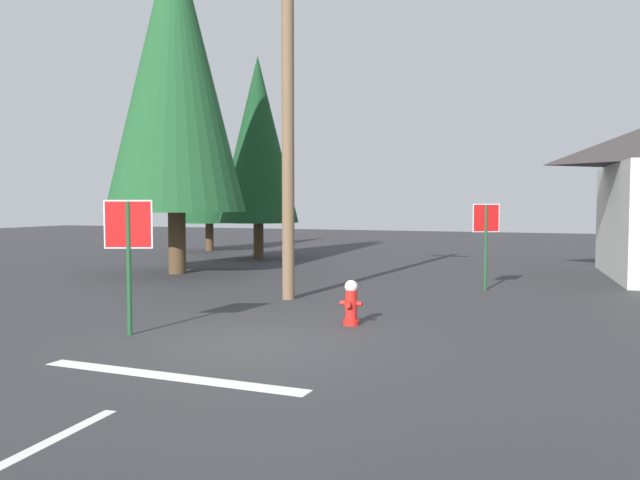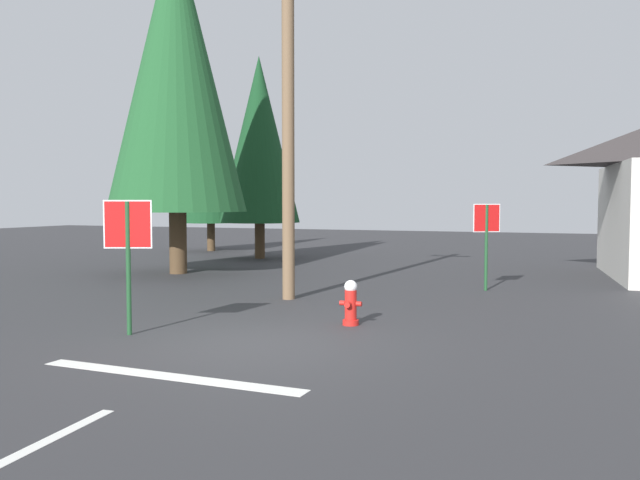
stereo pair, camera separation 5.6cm
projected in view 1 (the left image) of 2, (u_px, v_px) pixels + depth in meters
name	position (u px, v px, depth m)	size (l,w,h in m)	color
ground_plane	(251.00, 347.00, 10.34)	(80.00, 80.00, 0.10)	#2D2D30
lane_stop_bar	(170.00, 376.00, 8.38)	(3.84, 0.30, 0.01)	silver
stop_sign_near	(128.00, 239.00, 10.91)	(0.75, 0.31, 2.24)	#1E4C28
fire_hydrant	(351.00, 303.00, 11.85)	(0.41, 0.35, 0.81)	red
utility_pole	(288.00, 105.00, 14.78)	(1.60, 0.28, 8.39)	brown
stop_sign_far	(486.00, 229.00, 16.43)	(0.60, 0.39, 2.16)	#1E4C28
pine_tree_tall_left	(209.00, 158.00, 29.49)	(2.83, 2.83, 7.08)	#4C3823
pine_tree_mid_left	(175.00, 68.00, 20.04)	(4.25, 4.25, 10.62)	#4C3823
pine_tree_short_left	(258.00, 140.00, 25.58)	(3.13, 3.13, 7.82)	#4C3823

